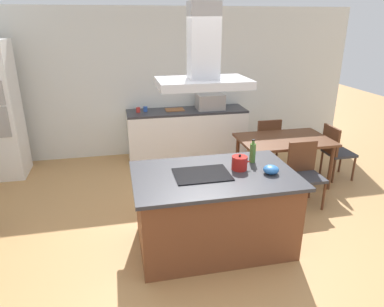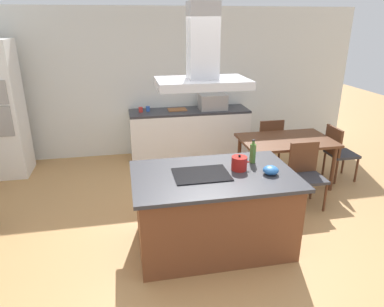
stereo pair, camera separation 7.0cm
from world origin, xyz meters
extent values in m
plane|color=tan|center=(0.00, 1.50, 0.00)|extent=(16.00, 16.00, 0.00)
cube|color=silver|center=(0.00, 3.25, 1.35)|extent=(7.20, 0.10, 2.70)
cube|color=brown|center=(0.00, 0.00, 0.43)|extent=(1.69, 1.02, 0.86)
cube|color=#333338|center=(0.00, 0.00, 0.88)|extent=(1.79, 1.12, 0.04)
cube|color=black|center=(-0.14, 0.00, 0.91)|extent=(0.60, 0.44, 0.01)
cylinder|color=#B21E19|center=(0.30, 0.06, 0.98)|extent=(0.17, 0.17, 0.15)
sphere|color=black|center=(0.30, 0.06, 1.07)|extent=(0.03, 0.03, 0.03)
cone|color=#B21E19|center=(0.41, 0.06, 0.98)|extent=(0.06, 0.03, 0.04)
cylinder|color=#47722D|center=(0.52, 0.23, 1.01)|extent=(0.07, 0.07, 0.22)
cylinder|color=#47722D|center=(0.52, 0.23, 1.15)|extent=(0.03, 0.03, 0.04)
cylinder|color=black|center=(0.52, 0.23, 1.17)|extent=(0.04, 0.04, 0.01)
ellipsoid|color=#2D6BB7|center=(0.60, -0.13, 0.95)|extent=(0.17, 0.17, 0.09)
cube|color=white|center=(0.28, 2.88, 0.43)|extent=(2.21, 0.62, 0.86)
cube|color=#333338|center=(0.28, 2.88, 0.88)|extent=(2.21, 0.62, 0.04)
cube|color=#9E9993|center=(0.72, 2.88, 1.04)|extent=(0.50, 0.38, 0.28)
cylinder|color=red|center=(-0.62, 2.90, 0.95)|extent=(0.08, 0.08, 0.09)
cylinder|color=#2D56B2|center=(-0.48, 2.94, 0.95)|extent=(0.08, 0.08, 0.09)
cube|color=#995B33|center=(0.06, 2.93, 0.91)|extent=(0.34, 0.24, 0.02)
cube|color=#59331E|center=(1.51, 1.37, 0.73)|extent=(1.40, 0.90, 0.04)
cylinder|color=#59331E|center=(0.89, 1.00, 0.35)|extent=(0.06, 0.06, 0.71)
cylinder|color=#59331E|center=(2.13, 1.00, 0.35)|extent=(0.06, 0.06, 0.71)
cylinder|color=#59331E|center=(0.89, 1.74, 0.35)|extent=(0.06, 0.06, 0.71)
cylinder|color=#59331E|center=(2.13, 1.74, 0.35)|extent=(0.06, 0.06, 0.71)
cube|color=#333338|center=(2.51, 1.37, 0.43)|extent=(0.42, 0.42, 0.04)
cube|color=#59331E|center=(2.32, 1.37, 0.67)|extent=(0.04, 0.42, 0.44)
cylinder|color=#59331E|center=(2.69, 1.55, 0.21)|extent=(0.04, 0.04, 0.41)
cylinder|color=#59331E|center=(2.69, 1.19, 0.21)|extent=(0.04, 0.04, 0.41)
cylinder|color=#59331E|center=(2.33, 1.55, 0.21)|extent=(0.04, 0.04, 0.41)
cylinder|color=#59331E|center=(2.33, 1.19, 0.21)|extent=(0.04, 0.04, 0.41)
cube|color=#333338|center=(1.51, 0.62, 0.43)|extent=(0.42, 0.42, 0.04)
cube|color=#59331E|center=(1.51, 0.81, 0.67)|extent=(0.42, 0.04, 0.44)
cylinder|color=#59331E|center=(1.69, 0.44, 0.21)|extent=(0.04, 0.04, 0.41)
cylinder|color=#59331E|center=(1.33, 0.44, 0.21)|extent=(0.04, 0.04, 0.41)
cylinder|color=#59331E|center=(1.69, 0.80, 0.21)|extent=(0.04, 0.04, 0.41)
cylinder|color=#59331E|center=(1.33, 0.80, 0.21)|extent=(0.04, 0.04, 0.41)
cube|color=#333338|center=(1.51, 2.12, 0.43)|extent=(0.42, 0.42, 0.04)
cube|color=#59331E|center=(1.51, 1.93, 0.67)|extent=(0.42, 0.04, 0.44)
cylinder|color=#59331E|center=(1.33, 2.30, 0.21)|extent=(0.04, 0.04, 0.41)
cylinder|color=#59331E|center=(1.69, 2.30, 0.21)|extent=(0.04, 0.04, 0.41)
cylinder|color=#59331E|center=(1.33, 1.94, 0.21)|extent=(0.04, 0.04, 0.41)
cylinder|color=#59331E|center=(1.69, 1.94, 0.21)|extent=(0.04, 0.04, 0.41)
cube|color=#ADADB2|center=(-0.14, 0.00, 1.89)|extent=(0.90, 0.55, 0.08)
cube|color=#ADADB2|center=(-0.14, 0.00, 2.28)|extent=(0.28, 0.24, 0.70)
camera|label=1|loc=(-0.98, -3.36, 2.47)|focal=32.83mm
camera|label=2|loc=(-0.91, -3.37, 2.47)|focal=32.83mm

